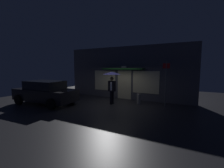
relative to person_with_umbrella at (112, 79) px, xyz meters
The scene contains 6 objects.
ground_plane 1.70m from the person_with_umbrella, 83.38° to the right, with size 18.00×18.00×0.00m, color #26262B.
building_facade 2.16m from the person_with_umbrella, 89.41° to the left, with size 9.98×1.00×3.98m.
person_with_umbrella is the anchor object (origin of this frame).
parked_car 4.48m from the person_with_umbrella, 152.60° to the right, with size 4.35×2.15×1.53m.
street_sign_post 3.33m from the person_with_umbrella, 14.81° to the left, with size 0.40×0.07×2.74m.
sidewalk_bollard 2.22m from the person_with_umbrella, 28.33° to the left, with size 0.24×0.24×0.67m, color #9E998E.
Camera 1 is at (4.66, -8.53, 2.40)m, focal length 24.58 mm.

